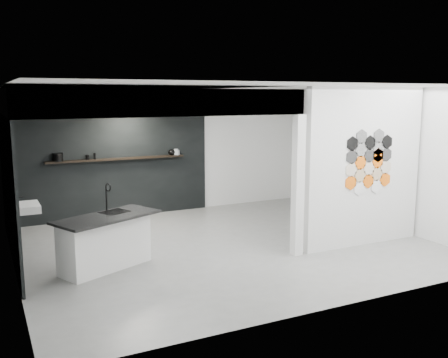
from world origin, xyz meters
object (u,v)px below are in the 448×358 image
stockpot (58,157)px  kettle (172,152)px  wall_basin (26,208)px  glass_bowl (176,152)px  glass_vase (176,152)px  partition_panel (364,167)px  bottle_dark (95,156)px  kitchen_island (105,241)px  utensil_cup (87,157)px

stockpot → kettle: (2.47, 0.00, -0.02)m
wall_basin → glass_bowl: 4.00m
stockpot → glass_vase: (2.58, 0.00, -0.02)m
partition_panel → kettle: (-2.18, 3.87, -0.01)m
glass_vase → bottle_dark: same height
kitchen_island → stockpot: bearing=69.5°
wall_basin → kettle: bearing=32.2°
wall_basin → utensil_cup: size_ratio=6.04×
wall_basin → kettle: size_ratio=3.87×
stockpot → bottle_dark: size_ratio=1.51×
stockpot → kettle: 2.47m
glass_bowl → bottle_dark: bottle_dark is taller
utensil_cup → glass_vase: bearing=0.0°
wall_basin → utensil_cup: utensil_cup is taller
partition_panel → stockpot: size_ratio=13.64×
wall_basin → kitchen_island: kitchen_island is taller
stockpot → kettle: size_ratio=1.33×
utensil_cup → kettle: bearing=0.0°
stockpot → glass_bowl: bearing=0.0°
glass_bowl → kettle: bearing=180.0°
kettle → glass_vase: glass_vase is taller
wall_basin → glass_vase: glass_vase is taller
partition_panel → bottle_dark: size_ratio=20.58×
kettle → utensil_cup: bearing=-165.7°
partition_panel → kettle: bearing=119.5°
glass_bowl → bottle_dark: (-1.83, 0.00, 0.01)m
kettle → stockpot: bearing=-165.7°
stockpot → glass_bowl: 2.58m
wall_basin → kettle: (3.28, 2.07, 0.54)m
kitchen_island → glass_bowl: glass_bowl is taller
partition_panel → glass_bowl: partition_panel is taller
wall_basin → glass_vase: (3.39, 2.07, 0.54)m
utensil_cup → wall_basin: bearing=-124.2°
partition_panel → glass_bowl: bearing=118.2°
kettle → utensil_cup: (-1.88, 0.00, -0.02)m
glass_vase → bottle_dark: 1.83m
bottle_dark → utensil_cup: size_ratio=1.37×
wall_basin → kitchen_island: (1.02, -1.06, -0.42)m
wall_basin → bottle_dark: (1.56, 2.07, 0.54)m
kitchen_island → stockpot: (-0.21, 3.13, 0.97)m
partition_panel → utensil_cup: 5.61m
stockpot → glass_vase: size_ratio=1.52×
partition_panel → stockpot: 6.05m
partition_panel → kitchen_island: size_ratio=1.60×
glass_bowl → glass_vase: bearing=0.0°
wall_basin → partition_panel: bearing=-18.2°
kettle → utensil_cup: kettle is taller
stockpot → glass_vase: 2.58m
kitchen_island → glass_vase: (2.37, 3.13, 0.95)m
partition_panel → glass_vase: size_ratio=20.68×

